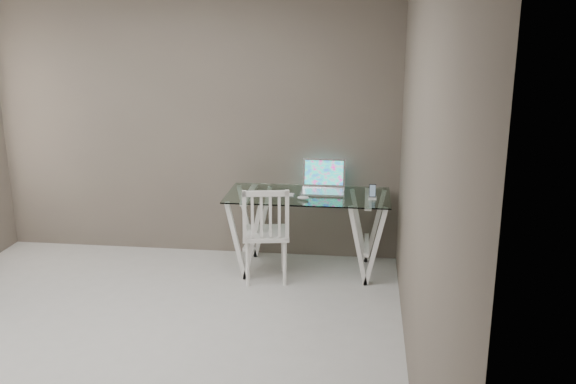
# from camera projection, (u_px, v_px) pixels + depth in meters

# --- Properties ---
(room) EXTENTS (4.50, 4.52, 2.71)m
(room) POSITION_uv_depth(u_px,v_px,m) (90.00, 119.00, 4.03)
(room) COLOR #B9B7B2
(room) RESTS_ON ground
(desk) EXTENTS (1.50, 0.70, 0.75)m
(desk) POSITION_uv_depth(u_px,v_px,m) (308.00, 232.00, 6.00)
(desk) COLOR silver
(desk) RESTS_ON ground
(chair) EXTENTS (0.47, 0.47, 0.89)m
(chair) POSITION_uv_depth(u_px,v_px,m) (266.00, 230.00, 5.71)
(chair) COLOR white
(chair) RESTS_ON ground
(laptop) EXTENTS (0.40, 0.35, 0.28)m
(laptop) POSITION_uv_depth(u_px,v_px,m) (323.00, 184.00, 6.02)
(laptop) COLOR silver
(laptop) RESTS_ON desk
(keyboard) EXTENTS (0.26, 0.11, 0.01)m
(keyboard) POSITION_uv_depth(u_px,v_px,m) (280.00, 195.00, 5.89)
(keyboard) COLOR silver
(keyboard) RESTS_ON desk
(mouse) EXTENTS (0.11, 0.06, 0.03)m
(mouse) POSITION_uv_depth(u_px,v_px,m) (303.00, 198.00, 5.74)
(mouse) COLOR silver
(mouse) RESTS_ON desk
(phone_dock) EXTENTS (0.07, 0.07, 0.13)m
(phone_dock) POSITION_uv_depth(u_px,v_px,m) (372.00, 195.00, 5.76)
(phone_dock) COLOR white
(phone_dock) RESTS_ON desk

